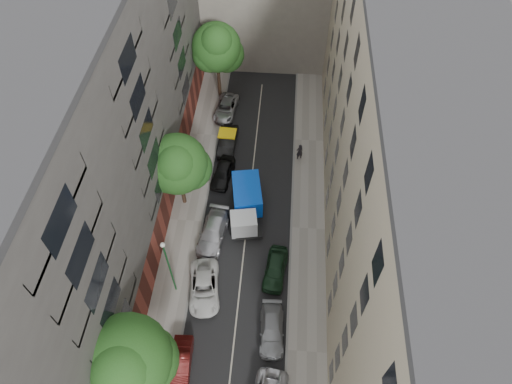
# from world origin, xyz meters

# --- Properties ---
(ground) EXTENTS (120.00, 120.00, 0.00)m
(ground) POSITION_xyz_m (0.00, 0.00, 0.00)
(ground) COLOR #4C4C49
(ground) RESTS_ON ground
(road_surface) EXTENTS (8.00, 44.00, 0.02)m
(road_surface) POSITION_xyz_m (0.00, 0.00, 0.01)
(road_surface) COLOR black
(road_surface) RESTS_ON ground
(sidewalk_left) EXTENTS (3.00, 44.00, 0.15)m
(sidewalk_left) POSITION_xyz_m (-5.50, 0.00, 0.07)
(sidewalk_left) COLOR gray
(sidewalk_left) RESTS_ON ground
(sidewalk_right) EXTENTS (3.00, 44.00, 0.15)m
(sidewalk_right) POSITION_xyz_m (5.50, 0.00, 0.07)
(sidewalk_right) COLOR gray
(sidewalk_right) RESTS_ON ground
(building_left) EXTENTS (8.00, 44.00, 20.00)m
(building_left) POSITION_xyz_m (-11.00, 0.00, 10.00)
(building_left) COLOR #484543
(building_left) RESTS_ON ground
(building_right) EXTENTS (8.00, 44.00, 20.00)m
(building_right) POSITION_xyz_m (11.00, 0.00, 10.00)
(building_right) COLOR tan
(building_right) RESTS_ON ground
(tarp_truck) EXTENTS (3.34, 6.36, 2.77)m
(tarp_truck) POSITION_xyz_m (-0.15, 1.28, 1.53)
(tarp_truck) COLOR black
(tarp_truck) RESTS_ON ground
(car_left_1) EXTENTS (1.59, 4.05, 1.31)m
(car_left_1) POSITION_xyz_m (-3.60, -12.72, 0.66)
(car_left_1) COLOR #4C100F
(car_left_1) RESTS_ON ground
(car_left_2) EXTENTS (3.03, 5.33, 1.40)m
(car_left_2) POSITION_xyz_m (-2.80, -6.69, 0.70)
(car_left_2) COLOR silver
(car_left_2) RESTS_ON ground
(car_left_3) EXTENTS (2.71, 5.35, 1.49)m
(car_left_3) POSITION_xyz_m (-2.80, -1.49, 0.75)
(car_left_3) COLOR #BBBBC0
(car_left_3) RESTS_ON ground
(car_left_4) EXTENTS (2.34, 4.43, 1.44)m
(car_left_4) POSITION_xyz_m (-2.80, 5.40, 0.72)
(car_left_4) COLOR black
(car_left_4) RESTS_ON ground
(car_left_5) EXTENTS (1.78, 4.57, 1.48)m
(car_left_5) POSITION_xyz_m (-2.80, 9.58, 0.74)
(car_left_5) COLOR black
(car_left_5) RESTS_ON ground
(car_left_6) EXTENTS (2.66, 4.94, 1.32)m
(car_left_6) POSITION_xyz_m (-3.60, 14.69, 0.66)
(car_left_6) COLOR #B3B3B8
(car_left_6) RESTS_ON ground
(car_right_1) EXTENTS (2.00, 4.50, 1.28)m
(car_right_1) POSITION_xyz_m (2.80, -9.75, 0.64)
(car_right_1) COLOR gray
(car_right_1) RESTS_ON ground
(car_right_2) EXTENTS (2.21, 4.45, 1.46)m
(car_right_2) POSITION_xyz_m (2.80, -4.60, 0.73)
(car_right_2) COLOR black
(car_right_2) RESTS_ON ground
(tree_near) EXTENTS (5.85, 5.66, 9.03)m
(tree_near) POSITION_xyz_m (-5.80, -14.59, 6.07)
(tree_near) COLOR #382619
(tree_near) RESTS_ON sidewalk_left
(tree_mid) EXTENTS (5.51, 5.26, 7.93)m
(tree_mid) POSITION_xyz_m (-5.90, 1.99, 5.27)
(tree_mid) COLOR #382619
(tree_mid) RESTS_ON sidewalk_left
(tree_far) EXTENTS (5.38, 5.12, 9.14)m
(tree_far) POSITION_xyz_m (-4.50, 17.21, 6.31)
(tree_far) COLOR #382619
(tree_far) RESTS_ON sidewalk_left
(lamp_post) EXTENTS (0.36, 0.36, 7.00)m
(lamp_post) POSITION_xyz_m (-5.14, -6.77, 4.41)
(lamp_post) COLOR #1A5B29
(lamp_post) RESTS_ON sidewalk_left
(pedestrian) EXTENTS (0.81, 0.69, 1.90)m
(pedestrian) POSITION_xyz_m (4.51, 8.39, 1.10)
(pedestrian) COLOR black
(pedestrian) RESTS_ON sidewalk_right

